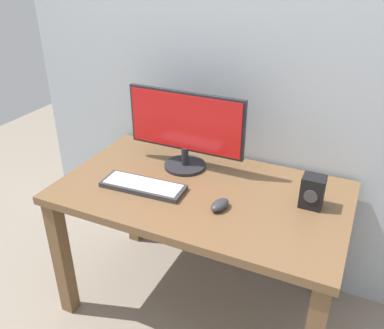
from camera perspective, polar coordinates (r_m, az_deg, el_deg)
The scene contains 7 objects.
ground_plane at distance 2.36m, azimuth 1.16°, elevation -18.63°, with size 6.00×6.00×0.00m, color gray.
wall_back at distance 2.03m, azimuth 6.84°, elevation 21.70°, with size 2.49×0.04×3.00m, color #B2BCC6.
desk at distance 1.96m, azimuth 1.33°, elevation -6.17°, with size 1.34×0.77×0.72m.
monitor at distance 2.01m, azimuth -0.93°, elevation 5.18°, with size 0.61×0.21×0.40m.
keyboard_primary at distance 1.92m, azimuth -6.85°, elevation -2.99°, with size 0.41×0.16×0.03m.
mouse at distance 1.76m, azimuth 3.93°, elevation -5.67°, with size 0.06×0.11×0.04m, color #333338.
speaker_right at distance 1.82m, azimuth 16.54°, elevation -3.67°, with size 0.10×0.09×0.14m.
Camera 1 is at (0.64, -1.49, 1.72)m, focal length 38.02 mm.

